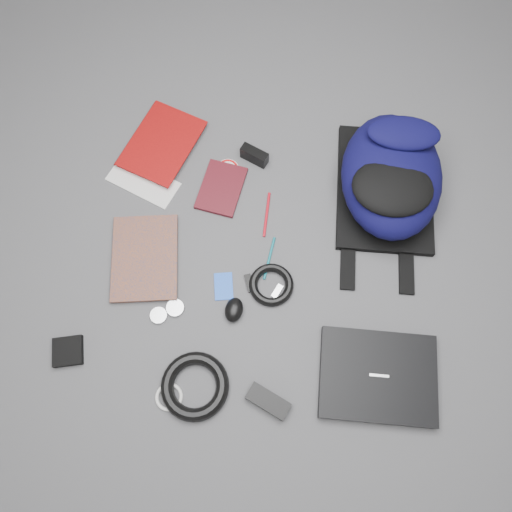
# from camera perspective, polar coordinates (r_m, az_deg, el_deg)

# --- Properties ---
(ground) EXTENTS (4.00, 4.00, 0.00)m
(ground) POSITION_cam_1_polar(r_m,az_deg,el_deg) (1.62, 0.00, -0.23)
(ground) COLOR #4F4F51
(ground) RESTS_ON ground
(backpack) EXTENTS (0.38, 0.53, 0.21)m
(backpack) POSITION_cam_1_polar(r_m,az_deg,el_deg) (1.68, 15.20, 8.87)
(backpack) COLOR black
(backpack) RESTS_ON ground
(laptop) EXTENTS (0.36, 0.29, 0.03)m
(laptop) POSITION_cam_1_polar(r_m,az_deg,el_deg) (1.56, 13.75, -13.20)
(laptop) COLOR black
(laptop) RESTS_ON ground
(textbook_red) EXTENTS (0.29, 0.34, 0.03)m
(textbook_red) POSITION_cam_1_polar(r_m,az_deg,el_deg) (1.86, -13.65, 13.55)
(textbook_red) COLOR maroon
(textbook_red) RESTS_ON ground
(comic_book) EXTENTS (0.27, 0.33, 0.02)m
(comic_book) POSITION_cam_1_polar(r_m,az_deg,el_deg) (1.67, -16.13, -0.39)
(comic_book) COLOR #C2560D
(comic_book) RESTS_ON ground
(envelope) EXTENTS (0.26, 0.18, 0.00)m
(envelope) POSITION_cam_1_polar(r_m,az_deg,el_deg) (1.77, -12.76, 8.30)
(envelope) COLOR silver
(envelope) RESTS_ON ground
(dvd_case) EXTENTS (0.16, 0.20, 0.02)m
(dvd_case) POSITION_cam_1_polar(r_m,az_deg,el_deg) (1.72, -3.99, 7.74)
(dvd_case) COLOR #3B0B11
(dvd_case) RESTS_ON ground
(compact_camera) EXTENTS (0.10, 0.07, 0.05)m
(compact_camera) POSITION_cam_1_polar(r_m,az_deg,el_deg) (1.75, -0.19, 11.42)
(compact_camera) COLOR black
(compact_camera) RESTS_ON ground
(sticker_disc) EXTENTS (0.10, 0.10, 0.00)m
(sticker_disc) POSITION_cam_1_polar(r_m,az_deg,el_deg) (1.76, -3.25, 9.91)
(sticker_disc) COLOR silver
(sticker_disc) RESTS_ON ground
(pen_teal) EXTENTS (0.02, 0.15, 0.01)m
(pen_teal) POSITION_cam_1_polar(r_m,az_deg,el_deg) (1.62, 1.53, -0.26)
(pen_teal) COLOR #0C6370
(pen_teal) RESTS_ON ground
(pen_red) EXTENTS (0.02, 0.16, 0.01)m
(pen_red) POSITION_cam_1_polar(r_m,az_deg,el_deg) (1.67, 1.23, 4.76)
(pen_red) COLOR red
(pen_red) RESTS_ON ground
(id_badge) EXTENTS (0.08, 0.10, 0.00)m
(id_badge) POSITION_cam_1_polar(r_m,az_deg,el_deg) (1.59, -3.72, -3.47)
(id_badge) COLOR blue
(id_badge) RESTS_ON ground
(usb_black) EXTENTS (0.04, 0.06, 0.01)m
(usb_black) POSITION_cam_1_polar(r_m,az_deg,el_deg) (1.59, -0.77, -3.11)
(usb_black) COLOR black
(usb_black) RESTS_ON ground
(usb_silver) EXTENTS (0.04, 0.05, 0.01)m
(usb_silver) POSITION_cam_1_polar(r_m,az_deg,el_deg) (1.58, 2.43, -4.07)
(usb_silver) COLOR silver
(usb_silver) RESTS_ON ground
(mouse) EXTENTS (0.06, 0.08, 0.04)m
(mouse) POSITION_cam_1_polar(r_m,az_deg,el_deg) (1.55, -2.54, -6.17)
(mouse) COLOR black
(mouse) RESTS_ON ground
(headphone_left) EXTENTS (0.06, 0.06, 0.01)m
(headphone_left) POSITION_cam_1_polar(r_m,az_deg,el_deg) (1.59, -11.06, -6.69)
(headphone_left) COLOR silver
(headphone_left) RESTS_ON ground
(headphone_right) EXTENTS (0.07, 0.07, 0.01)m
(headphone_right) POSITION_cam_1_polar(r_m,az_deg,el_deg) (1.59, -9.22, -5.89)
(headphone_right) COLOR silver
(headphone_right) RESTS_ON ground
(cable_coil) EXTENTS (0.17, 0.17, 0.03)m
(cable_coil) POSITION_cam_1_polar(r_m,az_deg,el_deg) (1.58, 1.76, -3.30)
(cable_coil) COLOR black
(cable_coil) RESTS_ON ground
(power_brick) EXTENTS (0.14, 0.10, 0.03)m
(power_brick) POSITION_cam_1_polar(r_m,az_deg,el_deg) (1.52, 1.40, -16.24)
(power_brick) COLOR black
(power_brick) RESTS_ON ground
(power_cord_coil) EXTENTS (0.23, 0.23, 0.04)m
(power_cord_coil) POSITION_cam_1_polar(r_m,az_deg,el_deg) (1.53, -7.00, -14.54)
(power_cord_coil) COLOR black
(power_cord_coil) RESTS_ON ground
(pouch) EXTENTS (0.11, 0.11, 0.02)m
(pouch) POSITION_cam_1_polar(r_m,az_deg,el_deg) (1.64, -20.70, -10.15)
(pouch) COLOR black
(pouch) RESTS_ON ground
(white_cable_coil) EXTENTS (0.11, 0.11, 0.01)m
(white_cable_coil) POSITION_cam_1_polar(r_m,az_deg,el_deg) (1.55, -9.91, -15.59)
(white_cable_coil) COLOR silver
(white_cable_coil) RESTS_ON ground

